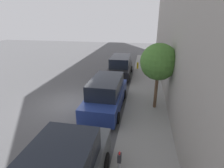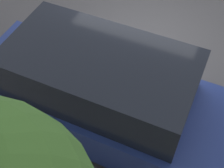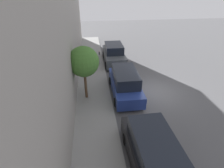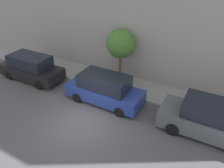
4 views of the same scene
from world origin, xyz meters
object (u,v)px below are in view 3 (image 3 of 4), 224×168
Objects in this scene: street_tree at (84,62)px; parked_suv_nearest at (114,54)px; parking_meter_near at (99,57)px; parked_minivan_third at (153,154)px; parked_minivan_second at (125,83)px.

parked_suv_nearest is at bearing -113.92° from street_tree.
parked_minivan_third is at bearing 97.79° from parking_meter_near.
parked_minivan_second is 6.34m from parked_minivan_third.
street_tree reaches higher than parked_minivan_second.
parking_meter_near is at bearing -102.98° from street_tree.
parked_minivan_second is 1.00× the size of parked_minivan_third.
parking_meter_near is at bearing -82.21° from parked_minivan_third.
street_tree is (2.92, -5.98, 1.99)m from parked_minivan_third.
street_tree reaches higher than parking_meter_near.
parked_minivan_third is (-0.03, 6.34, 0.00)m from parked_minivan_second.
parked_minivan_second is at bearing 90.14° from parked_suv_nearest.
street_tree is (1.32, 5.73, 1.89)m from parking_meter_near.
street_tree is at bearing 77.02° from parking_meter_near.
parking_meter_near is 0.37× the size of street_tree.
parked_suv_nearest is 7.37m from street_tree.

